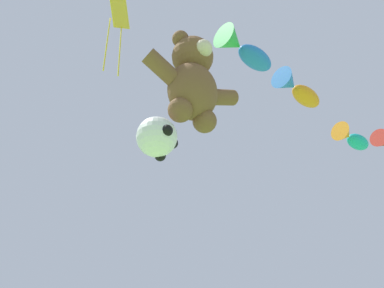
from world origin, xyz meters
name	(u,v)px	position (x,y,z in m)	size (l,w,h in m)	color
teddy_bear_kite	(193,80)	(-1.31, 2.95, 7.71)	(2.38, 1.05, 2.42)	brown
soccer_ball_kite	(157,137)	(-1.92, 3.26, 6.17)	(0.86, 0.85, 0.79)	white
fish_kite_cobalt	(244,50)	(0.28, 2.94, 9.58)	(1.78, 0.80, 0.70)	blue
fish_kite_tangerine	(297,90)	(2.69, 3.32, 9.76)	(1.85, 0.86, 0.70)	orange
fish_kite_teal	(351,138)	(5.71, 3.75, 9.53)	(1.51, 0.70, 0.67)	#19ADB2
diamond_kite	(119,14)	(-2.57, 4.43, 10.37)	(1.09, 0.89, 2.98)	yellow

